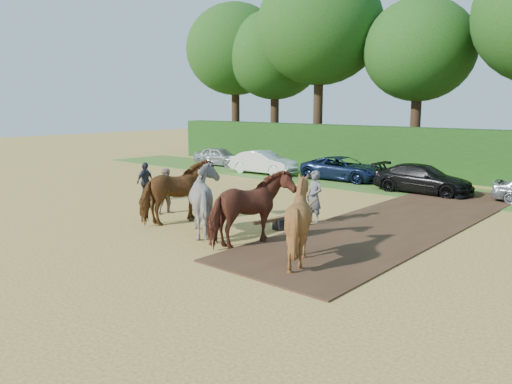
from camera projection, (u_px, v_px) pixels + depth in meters
The scene contains 9 objects.
ground at pixel (249, 255), 14.70m from camera, with size 120.00×120.00×0.00m, color gold.
earth_strip at pixel (402, 221), 18.90m from camera, with size 4.50×17.00×0.05m, color #472D1C.
grass_verge at pixel (436, 192), 25.05m from camera, with size 50.00×5.00×0.03m, color #38601E.
hedgerow at pixel (469, 156), 28.12m from camera, with size 46.00×1.60×3.00m, color #14380F.
spectator_near at pixel (168, 191), 20.11m from camera, with size 0.90×0.70×1.85m, color tan.
spectator_far at pixel (145, 182), 22.83m from camera, with size 1.04×0.43×1.77m, color #252832.
plough_team at pixel (233, 204), 16.21m from camera, with size 8.11×5.64×2.37m.
parked_cars at pixel (436, 179), 24.82m from camera, with size 35.76×3.42×1.47m.
treeline at pixel (467, 28), 30.28m from camera, with size 48.70×10.60×14.21m.
Camera 1 is at (9.50, -10.50, 4.39)m, focal length 35.00 mm.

